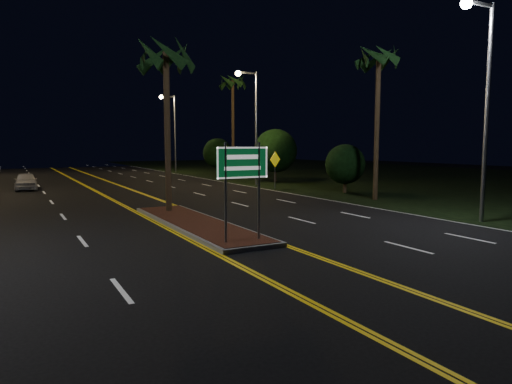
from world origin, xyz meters
TOP-DOWN VIEW (x-y plane):
  - ground at (0.00, 0.00)m, footprint 120.00×120.00m
  - grass_right at (30.00, 25.00)m, footprint 40.00×110.00m
  - median_island at (0.00, 7.00)m, footprint 2.25×10.25m
  - highway_sign at (0.00, 2.80)m, footprint 1.80×0.08m
  - streetlight_right_near at (10.61, 2.00)m, footprint 1.91×0.44m
  - streetlight_right_mid at (10.61, 22.00)m, footprint 1.91×0.44m
  - streetlight_right_far at (10.61, 42.00)m, footprint 1.91×0.44m
  - palm_median at (0.00, 10.50)m, footprint 2.40×2.40m
  - palm_right_near at (12.50, 10.00)m, footprint 2.40×2.40m
  - palm_right_far at (12.80, 30.00)m, footprint 2.40×2.40m
  - shrub_near at (13.50, 14.00)m, footprint 2.70×2.70m
  - shrub_mid at (14.00, 24.00)m, footprint 3.78×3.78m
  - shrub_far at (13.80, 36.00)m, footprint 3.24×3.24m
  - car_near at (-5.50, 26.67)m, footprint 2.08×4.49m
  - warning_sign at (10.80, 18.73)m, footprint 1.09×0.42m

SIDE VIEW (x-z plane):
  - ground at x=0.00m, z-range 0.00..0.00m
  - grass_right at x=30.00m, z-range 0.00..0.01m
  - median_island at x=0.00m, z-range 0.00..0.17m
  - car_near at x=-5.50m, z-range 0.00..1.47m
  - warning_sign at x=10.80m, z-range 0.44..3.19m
  - shrub_near at x=13.50m, z-range 0.30..3.60m
  - shrub_far at x=13.80m, z-range 0.36..4.32m
  - highway_sign at x=0.00m, z-range 0.80..4.00m
  - shrub_mid at x=14.00m, z-range 0.42..5.04m
  - streetlight_right_near at x=10.61m, z-range 1.16..10.16m
  - streetlight_right_mid at x=10.61m, z-range 1.16..10.16m
  - streetlight_right_far at x=10.61m, z-range 1.16..10.16m
  - palm_median at x=0.00m, z-range 3.13..11.43m
  - palm_right_near at x=12.50m, z-range 3.56..12.86m
  - palm_right_far at x=12.80m, z-range 3.99..14.29m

